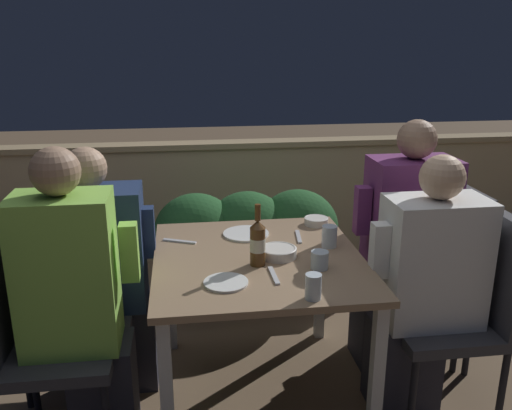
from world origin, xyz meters
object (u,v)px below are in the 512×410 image
(person_white_polo, at_px, (423,288))
(person_green_blouse, at_px, (78,300))
(chair_left_far, at_px, (57,286))
(person_navy_jumper, at_px, (103,273))
(chair_right_near, at_px, (468,296))
(chair_right_far, at_px, (439,262))
(beer_bottle, at_px, (258,242))
(chair_left_near, at_px, (26,324))
(person_purple_stripe, at_px, (402,246))
(potted_plant, at_px, (464,239))

(person_white_polo, bearing_deg, person_green_blouse, 179.67)
(chair_left_far, bearing_deg, person_navy_jumper, 0.00)
(person_green_blouse, xyz_separation_m, chair_right_near, (1.69, -0.01, -0.10))
(chair_left_far, bearing_deg, person_white_polo, -12.29)
(chair_right_far, xyz_separation_m, beer_bottle, (-0.99, -0.28, 0.27))
(chair_left_far, bearing_deg, chair_left_near, -97.90)
(chair_left_far, distance_m, chair_right_near, 1.89)
(chair_left_near, distance_m, person_purple_stripe, 1.78)
(chair_left_near, bearing_deg, person_white_polo, -0.29)
(chair_left_far, relative_size, beer_bottle, 3.42)
(chair_left_near, relative_size, person_purple_stripe, 0.73)
(person_purple_stripe, bearing_deg, person_white_polo, -97.62)
(chair_right_near, height_order, potted_plant, chair_right_near)
(person_green_blouse, bearing_deg, chair_right_far, 12.00)
(person_green_blouse, distance_m, chair_right_near, 1.70)
(person_navy_jumper, bearing_deg, chair_left_far, 180.00)
(chair_left_near, height_order, person_green_blouse, person_green_blouse)
(chair_left_near, relative_size, person_green_blouse, 0.74)
(person_green_blouse, relative_size, potted_plant, 1.74)
(chair_left_far, distance_m, potted_plant, 2.40)
(person_navy_jumper, xyz_separation_m, potted_plant, (2.12, 0.55, -0.15))
(chair_left_near, relative_size, person_navy_jumper, 0.78)
(beer_bottle, height_order, potted_plant, beer_bottle)
(chair_left_far, distance_m, person_navy_jumper, 0.22)
(person_white_polo, bearing_deg, person_navy_jumper, 165.93)
(chair_left_near, xyz_separation_m, beer_bottle, (0.96, 0.09, 0.27))
(chair_right_near, height_order, beer_bottle, beer_bottle)
(chair_right_near, height_order, person_white_polo, person_white_polo)
(chair_right_near, bearing_deg, person_white_polo, -180.00)
(person_navy_jumper, xyz_separation_m, beer_bottle, (0.70, -0.26, 0.22))
(chair_right_near, relative_size, person_white_polo, 0.79)
(person_green_blouse, bearing_deg, person_navy_jumper, 81.73)
(chair_left_far, bearing_deg, chair_right_far, 0.62)
(person_navy_jumper, relative_size, person_white_polo, 1.00)
(chair_right_far, relative_size, beer_bottle, 3.42)
(chair_right_far, xyz_separation_m, potted_plant, (0.43, 0.53, -0.10))
(person_purple_stripe, xyz_separation_m, beer_bottle, (-0.78, -0.28, 0.17))
(person_navy_jumper, distance_m, person_purple_stripe, 1.48)
(chair_left_far, xyz_separation_m, person_white_polo, (1.64, -0.36, 0.05))
(person_white_polo, height_order, person_purple_stripe, person_purple_stripe)
(person_green_blouse, distance_m, chair_left_far, 0.40)
(person_green_blouse, distance_m, person_purple_stripe, 1.57)
(beer_bottle, bearing_deg, person_green_blouse, -173.47)
(person_white_polo, xyz_separation_m, chair_right_far, (0.26, 0.38, -0.05))
(person_navy_jumper, xyz_separation_m, person_white_polo, (1.43, -0.36, 0.00))
(chair_right_near, bearing_deg, chair_left_far, 169.09)
(beer_bottle, bearing_deg, chair_left_far, 163.92)
(chair_right_near, xyz_separation_m, beer_bottle, (-0.94, 0.09, 0.27))
(person_navy_jumper, bearing_deg, chair_left_near, -126.97)
(chair_left_near, relative_size, chair_right_far, 1.00)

